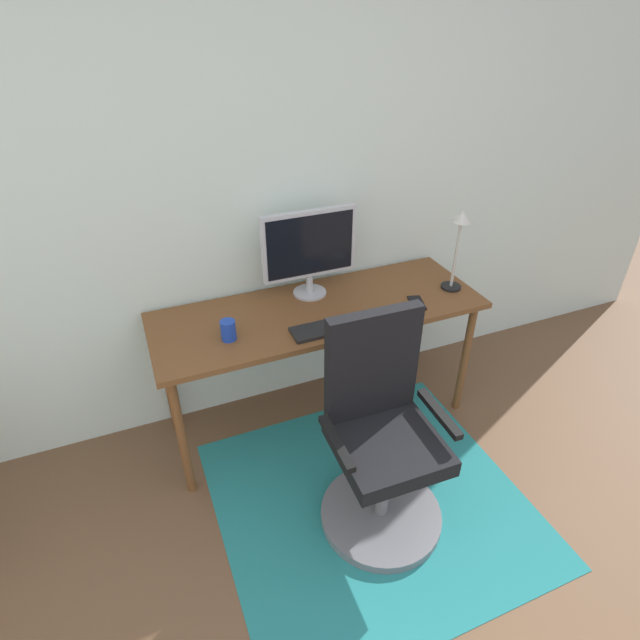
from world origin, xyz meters
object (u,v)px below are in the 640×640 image
object	(u,v)px
monitor	(309,247)
keyboard	(334,326)
desk	(319,320)
computer_mouse	(395,312)
cell_phone	(417,303)
desk_lamp	(459,236)
coffee_cup	(228,330)
office_chair	(381,451)

from	to	relation	value
monitor	keyboard	size ratio (longest dim) A/B	1.18
desk	computer_mouse	distance (m)	0.40
keyboard	cell_phone	xyz separation A→B (m)	(0.50, 0.04, -0.00)
computer_mouse	desk_lamp	size ratio (longest dim) A/B	0.23
desk	coffee_cup	distance (m)	0.52
desk_lamp	office_chair	size ratio (longest dim) A/B	0.42
coffee_cup	cell_phone	xyz separation A→B (m)	(0.99, -0.06, -0.05)
monitor	coffee_cup	world-z (taller)	monitor
computer_mouse	office_chair	bearing A→B (deg)	-122.83
computer_mouse	desk	bearing A→B (deg)	148.29
monitor	computer_mouse	world-z (taller)	monitor
keyboard	desk_lamp	size ratio (longest dim) A/B	0.96
desk_lamp	office_chair	world-z (taller)	desk_lamp
desk	desk_lamp	xyz separation A→B (m)	(0.76, -0.08, 0.38)
keyboard	cell_phone	world-z (taller)	keyboard
desk_lamp	desk	bearing A→B (deg)	174.09
desk	computer_mouse	xyz separation A→B (m)	(0.33, -0.20, 0.09)
coffee_cup	desk	bearing A→B (deg)	10.91
coffee_cup	monitor	bearing A→B (deg)	26.82
cell_phone	desk_lamp	bearing A→B (deg)	32.07
desk	office_chair	distance (m)	0.76
coffee_cup	cell_phone	world-z (taller)	coffee_cup
coffee_cup	cell_phone	size ratio (longest dim) A/B	0.71
desk	desk_lamp	size ratio (longest dim) A/B	3.86
computer_mouse	coffee_cup	bearing A→B (deg)	172.60
desk	desk_lamp	distance (m)	0.85
coffee_cup	keyboard	bearing A→B (deg)	-11.64
office_chair	monitor	bearing A→B (deg)	91.40
office_chair	desk_lamp	bearing A→B (deg)	41.79
desk	coffee_cup	bearing A→B (deg)	-169.09
keyboard	coffee_cup	world-z (taller)	coffee_cup
coffee_cup	desk_lamp	distance (m)	1.28
keyboard	cell_phone	size ratio (longest dim) A/B	3.07
office_chair	keyboard	bearing A→B (deg)	92.76
desk	office_chair	xyz separation A→B (m)	(0.00, -0.71, -0.28)
monitor	cell_phone	bearing A→B (deg)	-33.36
desk_lamp	office_chair	xyz separation A→B (m)	(-0.75, -0.63, -0.65)
cell_phone	desk_lamp	size ratio (longest dim) A/B	0.31
cell_phone	monitor	bearing A→B (deg)	162.60
desk	office_chair	bearing A→B (deg)	-89.61
desk_lamp	office_chair	bearing A→B (deg)	-139.95
desk	desk_lamp	bearing A→B (deg)	-5.91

